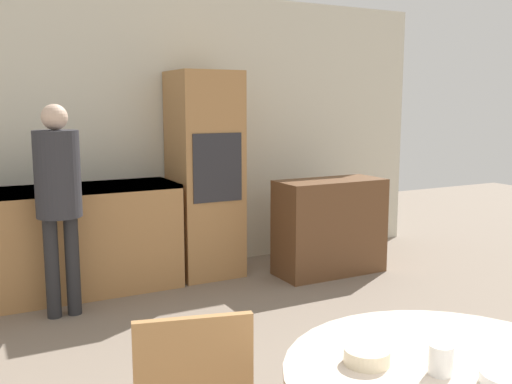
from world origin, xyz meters
The scene contains 8 objects.
wall_back centered at (0.00, 5.30, 1.30)m, with size 6.11×0.05×2.60m.
kitchen_counter centered at (-1.04, 4.95, 0.46)m, with size 2.33×0.60×0.90m.
oven_unit centered at (0.45, 4.96, 0.93)m, with size 0.57×0.59×1.87m.
sideboard centered at (1.48, 4.44, 0.44)m, with size 1.02×0.45×0.88m.
person_standing centered at (-0.91, 4.45, 0.98)m, with size 0.33×0.33×1.58m.
cup centered at (-0.24, 1.38, 0.78)m, with size 0.08×0.08×0.10m.
bowl_near centered at (-0.11, 1.24, 0.75)m, with size 0.17×0.17×0.04m.
bowl_far centered at (-0.40, 1.55, 0.76)m, with size 0.15×0.15×0.05m.
Camera 1 is at (-1.54, 0.16, 1.58)m, focal length 40.00 mm.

